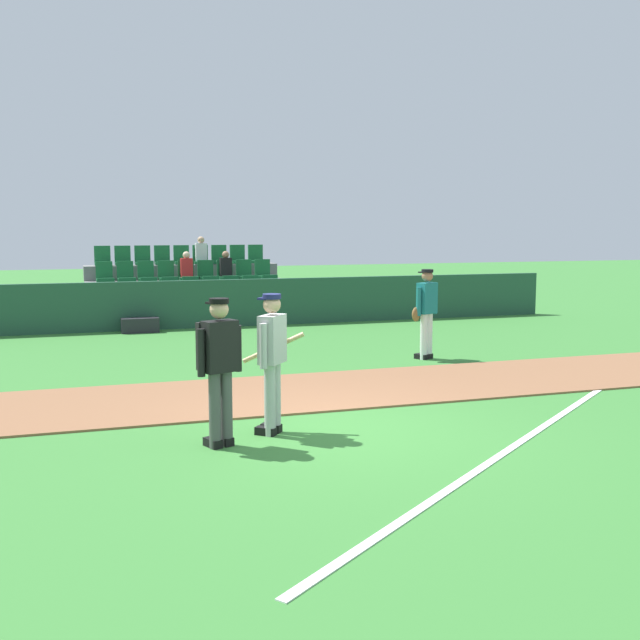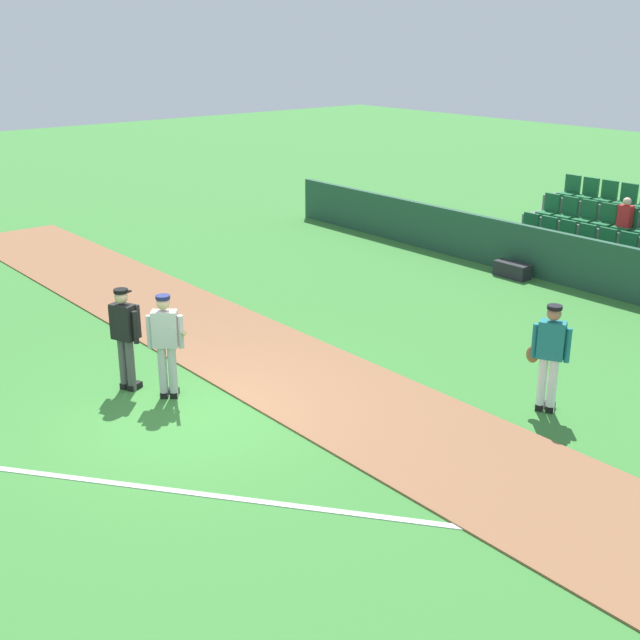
# 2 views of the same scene
# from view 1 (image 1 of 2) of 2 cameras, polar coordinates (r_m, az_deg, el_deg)

# --- Properties ---
(ground_plane) EXTENTS (80.00, 80.00, 0.00)m
(ground_plane) POSITION_cam_1_polar(r_m,az_deg,el_deg) (9.80, 0.67, -8.24)
(ground_plane) COLOR #387A33
(infield_dirt_path) EXTENTS (28.00, 2.71, 0.03)m
(infield_dirt_path) POSITION_cam_1_polar(r_m,az_deg,el_deg) (11.85, -2.81, -5.48)
(infield_dirt_path) COLOR brown
(infield_dirt_path) RESTS_ON ground
(foul_line_chalk) EXTENTS (9.59, 7.37, 0.01)m
(foul_line_chalk) POSITION_cam_1_polar(r_m,az_deg,el_deg) (10.71, 17.08, -7.20)
(foul_line_chalk) COLOR white
(foul_line_chalk) RESTS_ON ground
(dugout_fence) EXTENTS (20.00, 0.16, 1.22)m
(dugout_fence) POSITION_cam_1_polar(r_m,az_deg,el_deg) (19.70, -9.16, 1.19)
(dugout_fence) COLOR #234C38
(dugout_fence) RESTS_ON ground
(stadium_bleachers) EXTENTS (5.55, 2.95, 2.30)m
(stadium_bleachers) POSITION_cam_1_polar(r_m,az_deg,el_deg) (21.55, -9.93, 1.68)
(stadium_bleachers) COLOR slate
(stadium_bleachers) RESTS_ON ground
(batter_grey_jersey) EXTENTS (0.76, 0.67, 1.76)m
(batter_grey_jersey) POSITION_cam_1_polar(r_m,az_deg,el_deg) (9.43, -3.62, -2.83)
(batter_grey_jersey) COLOR #B2B2B2
(batter_grey_jersey) RESTS_ON ground
(umpire_home_plate) EXTENTS (0.56, 0.41, 1.76)m
(umpire_home_plate) POSITION_cam_1_polar(r_m,az_deg,el_deg) (8.94, -7.58, -3.22)
(umpire_home_plate) COLOR #4C4C4C
(umpire_home_plate) RESTS_ON ground
(runner_teal_jersey) EXTENTS (0.65, 0.42, 1.76)m
(runner_teal_jersey) POSITION_cam_1_polar(r_m,az_deg,el_deg) (14.92, 7.95, 0.73)
(runner_teal_jersey) COLOR white
(runner_teal_jersey) RESTS_ON ground
(equipment_bag) EXTENTS (0.90, 0.36, 0.36)m
(equipment_bag) POSITION_cam_1_polar(r_m,az_deg,el_deg) (19.12, -13.34, -0.39)
(equipment_bag) COLOR #232328
(equipment_bag) RESTS_ON ground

